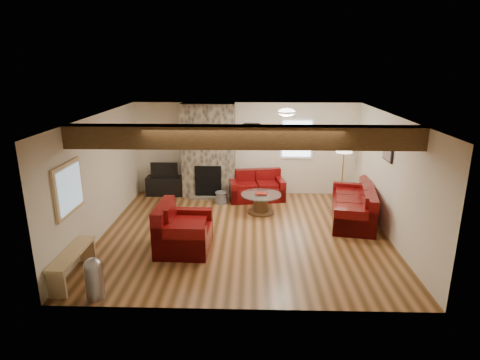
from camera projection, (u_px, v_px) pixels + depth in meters
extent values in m
plane|color=#563616|center=(244.00, 233.00, 8.57)|extent=(8.00, 8.00, 0.00)
plane|color=silver|center=(244.00, 116.00, 7.87)|extent=(8.00, 8.00, 0.00)
plane|color=beige|center=(246.00, 149.00, 10.86)|extent=(8.00, 0.00, 8.00)
plane|color=beige|center=(240.00, 231.00, 5.58)|extent=(8.00, 0.00, 8.00)
plane|color=beige|center=(100.00, 176.00, 8.31)|extent=(0.00, 7.50, 7.50)
plane|color=beige|center=(392.00, 178.00, 8.13)|extent=(0.00, 7.50, 7.50)
cube|color=#35200F|center=(243.00, 137.00, 6.72)|extent=(6.00, 0.36, 0.38)
cube|color=#332E28|center=(209.00, 151.00, 10.64)|extent=(1.40, 0.50, 2.50)
cube|color=black|center=(208.00, 182.00, 10.63)|extent=(0.70, 0.06, 0.90)
cube|color=#332E28|center=(208.00, 198.00, 10.70)|extent=(1.00, 0.25, 0.08)
cylinder|color=#472D16|center=(261.00, 212.00, 9.73)|extent=(0.65, 0.65, 0.04)
cylinder|color=#472D16|center=(261.00, 204.00, 9.67)|extent=(0.35, 0.35, 0.43)
cylinder|color=silver|center=(261.00, 195.00, 9.60)|extent=(0.97, 0.97, 0.02)
cube|color=maroon|center=(261.00, 193.00, 9.60)|extent=(0.27, 0.19, 0.03)
cube|color=black|center=(166.00, 186.00, 10.99)|extent=(1.02, 0.41, 0.51)
imported|color=black|center=(165.00, 169.00, 10.86)|extent=(0.73, 0.10, 0.42)
cylinder|color=tan|center=(340.00, 201.00, 10.48)|extent=(0.29, 0.29, 0.03)
cylinder|color=tan|center=(342.00, 175.00, 10.28)|extent=(0.03, 0.03, 1.45)
cone|color=#FFEBC1|center=(344.00, 147.00, 10.06)|extent=(0.42, 0.42, 0.29)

